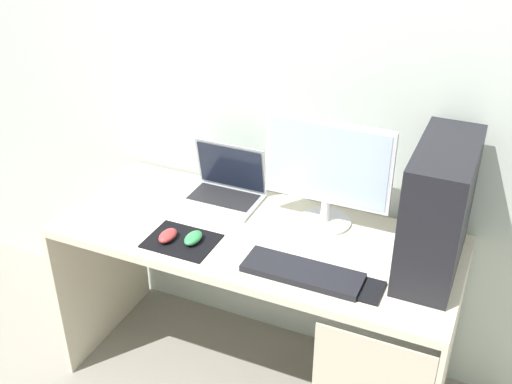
% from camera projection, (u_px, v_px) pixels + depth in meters
% --- Properties ---
extents(ground_plane, '(8.00, 8.00, 0.00)m').
position_uv_depth(ground_plane, '(256.00, 376.00, 2.76)').
color(ground_plane, gray).
extents(wall_back, '(4.00, 0.05, 2.60)m').
position_uv_depth(wall_back, '(294.00, 70.00, 2.40)').
color(wall_back, beige).
rests_on(wall_back, ground_plane).
extents(desk, '(1.55, 0.63, 0.76)m').
position_uv_depth(desk, '(259.00, 267.00, 2.44)').
color(desk, beige).
rests_on(desk, ground_plane).
extents(pc_tower, '(0.19, 0.46, 0.47)m').
position_uv_depth(pc_tower, '(438.00, 209.00, 2.09)').
color(pc_tower, black).
rests_on(pc_tower, desk).
extents(monitor, '(0.49, 0.21, 0.44)m').
position_uv_depth(monitor, '(327.00, 172.00, 2.33)').
color(monitor, silver).
rests_on(monitor, desk).
extents(laptop, '(0.32, 0.23, 0.23)m').
position_uv_depth(laptop, '(225.00, 188.00, 2.59)').
color(laptop, '#9EA3A8').
rests_on(laptop, desk).
extents(keyboard, '(0.42, 0.14, 0.02)m').
position_uv_depth(keyboard, '(302.00, 272.00, 2.15)').
color(keyboard, black).
rests_on(keyboard, desk).
extents(mousepad, '(0.26, 0.20, 0.00)m').
position_uv_depth(mousepad, '(182.00, 241.00, 2.33)').
color(mousepad, black).
rests_on(mousepad, desk).
extents(mouse_left, '(0.06, 0.10, 0.03)m').
position_uv_depth(mouse_left, '(193.00, 238.00, 2.32)').
color(mouse_left, '#338C4C').
rests_on(mouse_left, mousepad).
extents(mouse_right, '(0.06, 0.10, 0.03)m').
position_uv_depth(mouse_right, '(168.00, 236.00, 2.33)').
color(mouse_right, '#B23333').
rests_on(mouse_right, mousepad).
extents(cell_phone, '(0.07, 0.13, 0.01)m').
position_uv_depth(cell_phone, '(372.00, 291.00, 2.07)').
color(cell_phone, black).
rests_on(cell_phone, desk).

